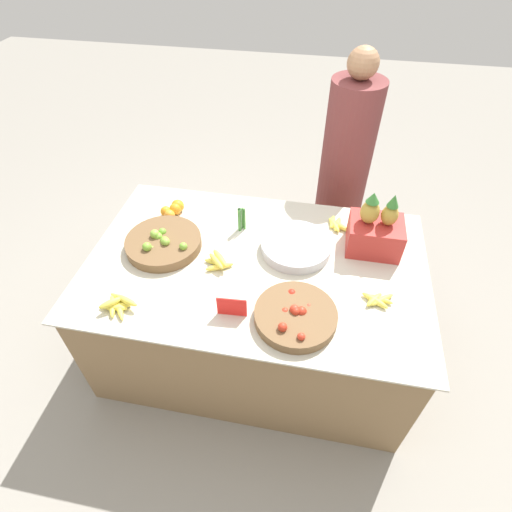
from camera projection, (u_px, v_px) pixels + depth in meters
ground_plane at (256, 342)px, 2.76m from camera, size 12.00×12.00×0.00m
market_table at (256, 307)px, 2.49m from camera, size 1.88×1.20×0.78m
lime_bowl at (163, 243)px, 2.29m from camera, size 0.43×0.43×0.10m
tomato_basket at (296, 315)px, 1.92m from camera, size 0.40×0.40×0.09m
orange_pile at (173, 209)px, 2.50m from camera, size 0.13×0.16×0.08m
metal_bowl at (296, 246)px, 2.27m from camera, size 0.40×0.40×0.06m
price_sign at (232, 307)px, 1.92m from camera, size 0.15×0.02×0.12m
produce_crate at (375, 231)px, 2.22m from camera, size 0.30×0.24×0.38m
veg_bundle at (240, 219)px, 2.37m from camera, size 0.05×0.04×0.15m
banana_bunch_middle_right at (378, 300)px, 2.01m from camera, size 0.17×0.12×0.03m
banana_bunch_front_right at (336, 224)px, 2.43m from camera, size 0.15×0.16×0.03m
banana_bunch_back_center at (218, 261)px, 2.19m from camera, size 0.17×0.16×0.06m
banana_bunch_middle_left at (117, 304)px, 1.97m from camera, size 0.20×0.17×0.06m
vendor_person at (343, 177)px, 2.89m from camera, size 0.35×0.35×1.63m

